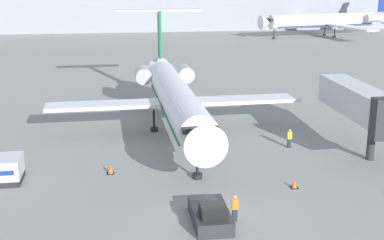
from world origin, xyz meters
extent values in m
plane|color=gray|center=(0.00, 0.00, 0.00)|extent=(600.00, 600.00, 0.00)
cube|color=#8C939E|center=(0.00, 120.00, 6.85)|extent=(180.00, 16.00, 13.71)
cylinder|color=white|center=(-0.35, 19.15, 3.82)|extent=(3.83, 25.20, 3.24)
cone|color=white|center=(-0.03, 5.30, 3.82)|extent=(3.30, 2.67, 3.24)
cube|color=black|center=(-0.05, 6.33, 4.39)|extent=(2.77, 0.76, 0.44)
cone|color=white|center=(-0.69, 33.50, 3.82)|extent=(3.00, 3.63, 2.92)
cube|color=#19723F|center=(-0.35, 19.15, 2.77)|extent=(3.44, 22.68, 0.20)
cube|color=white|center=(6.79, 20.58, 3.09)|extent=(11.17, 3.07, 0.36)
cube|color=white|center=(-7.55, 20.24, 3.09)|extent=(11.17, 3.07, 0.36)
cylinder|color=#ADADB7|center=(1.85, 29.76, 4.22)|extent=(1.92, 3.03, 1.86)
cylinder|color=#ADADB7|center=(-3.06, 29.65, 4.22)|extent=(1.92, 3.03, 1.86)
cube|color=#19723F|center=(-0.71, 34.21, 8.34)|extent=(0.29, 2.21, 5.79)
cube|color=white|center=(-0.71, 34.21, 11.23)|extent=(10.47, 2.04, 0.20)
cylinder|color=black|center=(-0.08, 7.59, 1.10)|extent=(0.24, 0.24, 2.20)
cylinder|color=black|center=(-0.08, 7.59, 0.20)|extent=(0.80, 0.80, 0.40)
cylinder|color=black|center=(-2.50, 20.96, 1.10)|extent=(0.24, 0.24, 2.20)
cylinder|color=black|center=(-2.50, 20.96, 0.20)|extent=(0.80, 0.80, 0.40)
cylinder|color=black|center=(1.71, 21.06, 1.10)|extent=(0.24, 0.24, 2.20)
cylinder|color=black|center=(1.71, 21.06, 0.20)|extent=(0.80, 0.80, 0.40)
cube|color=#2D2D33|center=(-0.41, -0.10, 0.47)|extent=(2.33, 4.67, 0.94)
cube|color=black|center=(-0.41, -1.13, 1.29)|extent=(1.63, 1.68, 0.70)
cube|color=black|center=(-0.41, 2.15, 0.33)|extent=(2.10, 0.30, 0.57)
cube|color=#232326|center=(-14.78, 9.04, 0.23)|extent=(2.19, 2.83, 0.45)
cube|color=silver|center=(-14.78, 9.04, 1.22)|extent=(2.19, 2.83, 1.54)
cube|color=navy|center=(-14.78, 7.61, 1.22)|extent=(1.53, 0.04, 0.36)
cube|color=#232838|center=(1.21, -0.18, 0.44)|extent=(0.32, 0.20, 0.87)
cube|color=orange|center=(1.21, -0.18, 1.21)|extent=(0.40, 0.24, 0.69)
sphere|color=tan|center=(1.21, -0.18, 1.69)|extent=(0.25, 0.25, 0.25)
cube|color=#232838|center=(9.50, 13.88, 0.43)|extent=(0.32, 0.20, 0.86)
cube|color=yellow|center=(9.50, 13.88, 1.20)|extent=(0.40, 0.24, 0.68)
sphere|color=tan|center=(9.50, 13.88, 1.66)|extent=(0.25, 0.25, 0.25)
cube|color=black|center=(-6.89, 9.58, 0.02)|extent=(0.59, 0.59, 0.04)
cone|color=orange|center=(-6.89, 9.58, 0.42)|extent=(0.42, 0.42, 0.75)
cube|color=black|center=(6.89, 4.62, 0.02)|extent=(0.57, 0.57, 0.04)
cone|color=orange|center=(6.89, 4.62, 0.34)|extent=(0.41, 0.41, 0.60)
cylinder|color=white|center=(44.96, 96.11, 3.97)|extent=(29.03, 8.76, 3.36)
cone|color=white|center=(29.44, 93.13, 3.97)|extent=(3.27, 3.81, 3.36)
cube|color=black|center=(30.50, 93.33, 4.56)|extent=(1.23, 2.94, 0.44)
cone|color=white|center=(60.98, 99.19, 3.97)|extent=(4.20, 3.67, 3.02)
cube|color=navy|center=(44.96, 96.11, 2.88)|extent=(26.13, 7.88, 0.20)
cube|color=white|center=(48.20, 86.90, 3.22)|extent=(6.15, 16.28, 0.36)
cube|color=white|center=(44.56, 105.87, 3.22)|extent=(6.15, 16.28, 0.36)
cylinder|color=#ADADB7|center=(57.37, 95.87, 4.39)|extent=(3.32, 2.53, 2.00)
cylinder|color=#ADADB7|center=(56.40, 100.94, 4.39)|extent=(3.32, 2.53, 2.00)
cube|color=navy|center=(61.70, 99.33, 8.15)|extent=(2.21, 0.65, 5.00)
cylinder|color=black|center=(31.74, 93.57, 1.15)|extent=(0.24, 0.24, 2.29)
cylinder|color=black|center=(31.74, 93.57, 0.20)|extent=(0.80, 0.80, 0.40)
cylinder|color=black|center=(46.56, 98.64, 1.15)|extent=(0.24, 0.24, 2.29)
cylinder|color=black|center=(46.56, 98.64, 0.20)|extent=(0.80, 0.80, 0.40)
cylinder|color=black|center=(47.38, 94.35, 1.15)|extent=(0.24, 0.24, 2.29)
cylinder|color=black|center=(47.38, 94.35, 0.20)|extent=(0.80, 0.80, 0.40)
cylinder|color=#2D2D33|center=(15.44, 9.79, 1.60)|extent=(0.70, 0.70, 3.20)
cube|color=silver|center=(15.44, 13.31, 4.50)|extent=(2.60, 11.75, 2.60)
camera|label=1|loc=(-6.10, -31.42, 15.85)|focal=50.00mm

